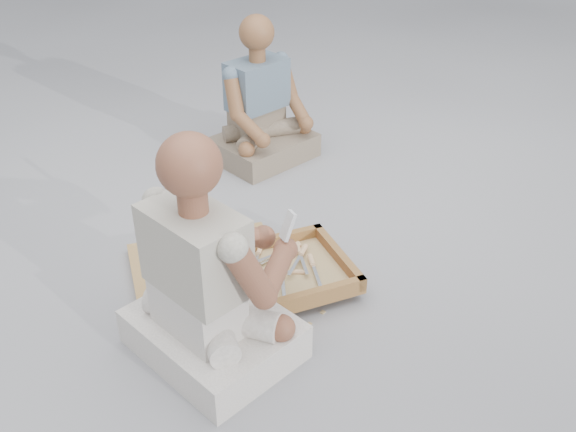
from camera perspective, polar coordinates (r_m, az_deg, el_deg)
ground at (r=2.63m, az=1.60°, el=-7.02°), size 60.00×60.00×0.00m
carved_panel at (r=2.79m, az=-7.38°, el=-4.08°), size 0.71×0.56×0.04m
tool_tray at (r=2.63m, az=-0.59°, el=-5.16°), size 0.62×0.53×0.07m
chisel_0 at (r=2.73m, az=0.08°, el=-2.96°), size 0.22×0.02×0.02m
chisel_1 at (r=2.63m, az=0.45°, el=-4.99°), size 0.19×0.15×0.02m
chisel_2 at (r=2.75m, az=0.10°, el=-2.90°), size 0.22×0.06×0.02m
chisel_3 at (r=2.72m, az=1.00°, el=-3.17°), size 0.10×0.21×0.02m
chisel_4 at (r=2.74m, az=-2.61°, el=-3.22°), size 0.16×0.18×0.02m
chisel_5 at (r=2.71m, az=1.21°, el=-3.32°), size 0.19×0.15×0.02m
chisel_6 at (r=2.66m, az=2.19°, el=-4.23°), size 0.10×0.21×0.02m
chisel_7 at (r=2.64m, az=-1.60°, el=-4.65°), size 0.22×0.04×0.02m
chisel_8 at (r=2.61m, az=-0.54°, el=-5.17°), size 0.12×0.20×0.02m
wood_chip_0 at (r=2.54m, az=3.12°, el=-8.54°), size 0.02×0.02×0.00m
wood_chip_1 at (r=2.84m, az=0.52°, el=-3.55°), size 0.02×0.02×0.00m
wood_chip_2 at (r=2.66m, az=-2.33°, el=-6.45°), size 0.02×0.02×0.00m
wood_chip_3 at (r=2.55m, az=-1.98°, el=-8.42°), size 0.02×0.02×0.00m
wood_chip_4 at (r=2.48m, az=-3.64°, el=-9.81°), size 0.02×0.02×0.00m
wood_chip_5 at (r=2.49m, az=1.91°, el=-9.60°), size 0.02×0.02×0.00m
wood_chip_6 at (r=2.93m, az=-2.98°, el=-2.39°), size 0.02×0.02×0.00m
wood_chip_7 at (r=2.72m, az=-8.25°, el=-5.69°), size 0.02×0.02×0.00m
wood_chip_8 at (r=2.74m, az=-0.51°, el=-4.97°), size 0.02×0.02×0.00m
craftsman at (r=2.21m, az=-7.06°, el=-6.13°), size 0.63×0.64×0.87m
companion at (r=3.56m, az=-2.37°, el=9.10°), size 0.58×0.49×0.80m
mobile_phone at (r=2.28m, az=-0.01°, el=-0.85°), size 0.05×0.05×0.11m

